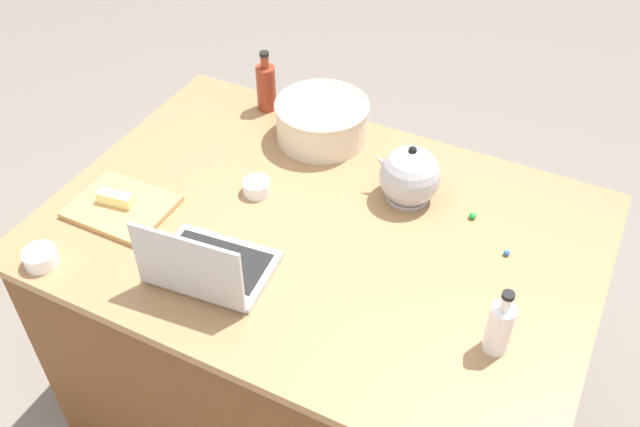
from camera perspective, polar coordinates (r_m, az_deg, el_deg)
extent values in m
plane|color=slate|center=(2.67, 0.00, -15.25)|extent=(12.00, 12.00, 0.00)
cube|color=brown|center=(2.32, 0.00, -9.47)|extent=(1.49, 1.02, 0.87)
cube|color=#9E754C|center=(1.98, 0.00, -1.39)|extent=(1.55, 1.08, 0.03)
cube|color=#B7B7BC|center=(1.87, -8.70, -4.32)|extent=(0.33, 0.25, 0.02)
cube|color=black|center=(1.87, -8.59, -3.89)|extent=(0.29, 0.18, 0.00)
cube|color=#B7B7BC|center=(1.73, -10.84, -4.40)|extent=(0.30, 0.04, 0.20)
cube|color=silver|center=(1.73, -10.75, -4.26)|extent=(0.27, 0.03, 0.18)
cylinder|color=beige|center=(2.27, 0.15, 7.56)|extent=(0.30, 0.30, 0.13)
cylinder|color=black|center=(2.26, 0.15, 7.69)|extent=(0.24, 0.24, 0.11)
torus|color=beige|center=(2.23, 0.15, 8.88)|extent=(0.31, 0.31, 0.02)
cylinder|color=white|center=(1.69, 14.52, -9.15)|extent=(0.06, 0.06, 0.14)
cylinder|color=white|center=(1.62, 15.07, -7.13)|extent=(0.03, 0.03, 0.04)
cylinder|color=black|center=(1.60, 15.23, -6.52)|extent=(0.03, 0.03, 0.01)
cylinder|color=maroon|center=(2.41, -4.45, 10.24)|extent=(0.07, 0.07, 0.16)
cylinder|color=maroon|center=(2.36, -4.58, 12.35)|extent=(0.03, 0.03, 0.05)
cylinder|color=black|center=(2.35, -4.62, 12.95)|extent=(0.03, 0.03, 0.01)
cylinder|color=#ADADB2|center=(2.08, 7.22, 1.49)|extent=(0.13, 0.13, 0.01)
sphere|color=#ADADB2|center=(2.03, 7.40, 3.09)|extent=(0.18, 0.18, 0.18)
cone|color=#ADADB2|center=(2.04, 5.21, 4.17)|extent=(0.08, 0.03, 0.07)
sphere|color=black|center=(1.98, 7.63, 5.18)|extent=(0.02, 0.02, 0.02)
cube|color=tan|center=(2.10, -15.99, 0.52)|extent=(0.28, 0.23, 0.02)
cube|color=#F4E58C|center=(2.09, -16.47, 1.20)|extent=(0.11, 0.05, 0.04)
cylinder|color=white|center=(2.00, -21.99, -3.38)|extent=(0.09, 0.09, 0.05)
cylinder|color=white|center=(2.08, -5.23, 2.19)|extent=(0.08, 0.08, 0.04)
sphere|color=blue|center=(1.95, 15.10, -3.15)|extent=(0.02, 0.02, 0.02)
sphere|color=blue|center=(2.12, -5.22, 2.77)|extent=(0.02, 0.02, 0.02)
sphere|color=green|center=(2.04, 12.44, -0.19)|extent=(0.02, 0.02, 0.02)
sphere|color=red|center=(1.86, -5.58, -4.46)|extent=(0.02, 0.02, 0.02)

